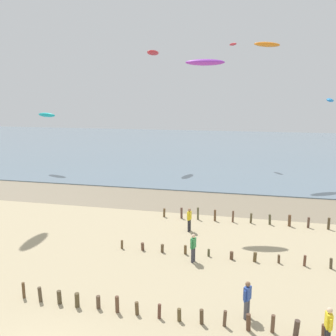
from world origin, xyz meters
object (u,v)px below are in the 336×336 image
at_px(person_left_flank, 328,327).
at_px(kite_aloft_8, 205,62).
at_px(person_nearest_camera, 193,247).
at_px(kite_aloft_5, 267,44).
at_px(kite_aloft_9, 47,115).
at_px(kite_aloft_3, 233,44).
at_px(kite_aloft_4, 153,53).
at_px(person_by_waterline, 247,299).
at_px(kite_aloft_2, 330,100).
at_px(person_mid_beach, 189,219).

relative_size(person_left_flank, kite_aloft_8, 0.58).
relative_size(person_nearest_camera, kite_aloft_5, 0.51).
relative_size(person_nearest_camera, kite_aloft_9, 0.55).
height_order(kite_aloft_3, kite_aloft_5, kite_aloft_3).
xyz_separation_m(kite_aloft_4, kite_aloft_9, (-12.23, -7.07, -8.13)).
xyz_separation_m(person_by_waterline, kite_aloft_2, (10.34, 41.02, 8.24)).
bearing_deg(kite_aloft_2, kite_aloft_3, 111.31).
relative_size(person_mid_beach, kite_aloft_5, 0.51).
distance_m(person_mid_beach, kite_aloft_8, 11.64).
xyz_separation_m(person_nearest_camera, kite_aloft_8, (-0.59, 8.18, 11.14)).
bearing_deg(person_nearest_camera, kite_aloft_9, 135.48).
bearing_deg(kite_aloft_4, person_mid_beach, -147.19).
relative_size(person_left_flank, kite_aloft_4, 0.57).
bearing_deg(kite_aloft_9, kite_aloft_2, 42.76).
xyz_separation_m(kite_aloft_5, kite_aloft_8, (-4.83, -16.27, -3.32)).
bearing_deg(kite_aloft_9, person_nearest_camera, -22.56).
height_order(person_nearest_camera, person_by_waterline, same).
xyz_separation_m(kite_aloft_2, kite_aloft_3, (-13.68, -1.61, 7.74)).
xyz_separation_m(person_by_waterline, person_left_flank, (3.04, -1.30, 0.00)).
bearing_deg(person_left_flank, kite_aloft_3, 98.91).
distance_m(person_left_flank, kite_aloft_8, 19.43).
bearing_deg(person_by_waterline, person_left_flank, -23.16).
height_order(kite_aloft_5, kite_aloft_8, kite_aloft_5).
height_order(kite_aloft_2, kite_aloft_4, kite_aloft_4).
height_order(kite_aloft_4, kite_aloft_5, kite_aloft_4).
bearing_deg(kite_aloft_3, person_left_flank, -20.67).
bearing_deg(person_left_flank, person_by_waterline, 156.84).
distance_m(person_by_waterline, kite_aloft_2, 43.10).
distance_m(person_mid_beach, kite_aloft_3, 33.67).
bearing_deg(person_by_waterline, kite_aloft_2, 75.85).
bearing_deg(kite_aloft_5, kite_aloft_3, 80.76).
bearing_deg(person_nearest_camera, person_left_flank, -45.05).
distance_m(kite_aloft_3, kite_aloft_5, 11.08).
xyz_separation_m(person_left_flank, kite_aloft_3, (-6.38, 40.70, 15.99)).
height_order(person_nearest_camera, kite_aloft_2, kite_aloft_2).
relative_size(person_left_flank, kite_aloft_5, 0.51).
bearing_deg(kite_aloft_2, person_nearest_camera, 174.07).
xyz_separation_m(person_nearest_camera, person_left_flank, (6.20, -6.22, 0.00)).
bearing_deg(person_nearest_camera, kite_aloft_5, 80.15).
bearing_deg(person_nearest_camera, kite_aloft_2, 69.48).
relative_size(person_nearest_camera, person_mid_beach, 1.00).
distance_m(person_left_flank, kite_aloft_5, 33.96).
distance_m(kite_aloft_4, kite_aloft_5, 15.55).
distance_m(person_mid_beach, kite_aloft_4, 30.04).
height_order(kite_aloft_3, kite_aloft_8, kite_aloft_3).
relative_size(person_by_waterline, kite_aloft_3, 0.91).
xyz_separation_m(kite_aloft_2, kite_aloft_4, (-24.00, -6.69, 6.29)).
bearing_deg(person_left_flank, kite_aloft_9, 135.36).
bearing_deg(kite_aloft_5, kite_aloft_4, 128.38).
bearing_deg(kite_aloft_9, person_left_flank, -22.67).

